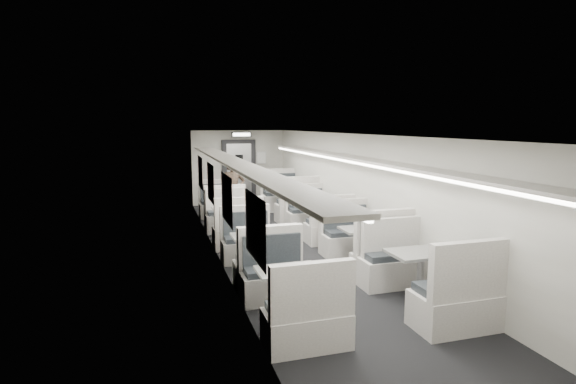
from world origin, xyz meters
TOP-DOWN VIEW (x-y plane):
  - room at (0.00, 0.00)m, footprint 3.24×12.24m
  - booth_left_a at (-1.00, 3.30)m, footprint 0.97×1.96m
  - booth_left_b at (-1.00, 1.52)m, footprint 1.03×2.09m
  - booth_left_c at (-1.00, -0.96)m, footprint 0.97×1.97m
  - booth_left_d at (-1.00, -2.99)m, footprint 1.00×2.04m
  - booth_right_a at (1.00, 3.64)m, footprint 1.15×2.34m
  - booth_right_b at (1.00, 1.32)m, footprint 1.01×2.05m
  - booth_right_c at (1.00, -1.17)m, footprint 1.02×2.07m
  - booth_right_d at (1.00, -3.01)m, footprint 1.11×2.26m
  - passenger at (-0.70, 2.98)m, footprint 0.65×0.45m
  - window_a at (-1.49, 3.40)m, footprint 0.02×1.18m
  - window_b at (-1.49, 1.20)m, footprint 0.02×1.18m
  - window_c at (-1.49, -1.00)m, footprint 0.02×1.18m
  - window_d at (-1.49, -3.20)m, footprint 0.02×1.18m
  - luggage_rack_left at (-1.24, -0.30)m, footprint 0.46×10.40m
  - luggage_rack_right at (1.24, -0.30)m, footprint 0.46×10.40m
  - vestibule_door at (0.00, 5.93)m, footprint 1.10×0.13m
  - exit_sign at (0.00, 5.44)m, footprint 0.62×0.12m
  - wall_notice at (0.75, 5.92)m, footprint 0.32×0.02m

SIDE VIEW (x-z plane):
  - booth_left_a at x=-1.00m, z-range -0.17..0.88m
  - booth_left_c at x=-1.00m, z-range -0.17..0.88m
  - booth_left_d at x=-1.00m, z-range -0.18..0.91m
  - booth_right_b at x=1.00m, z-range -0.18..0.92m
  - booth_right_c at x=1.00m, z-range -0.18..0.92m
  - booth_left_b at x=-1.00m, z-range -0.19..0.93m
  - booth_right_d at x=1.00m, z-range -0.20..1.01m
  - booth_right_a at x=1.00m, z-range -0.21..1.04m
  - passenger at x=-0.70m, z-range 0.00..1.72m
  - vestibule_door at x=0.00m, z-range -0.01..2.09m
  - room at x=0.00m, z-range -0.12..2.52m
  - window_a at x=-1.49m, z-range 0.93..1.77m
  - window_b at x=-1.49m, z-range 0.93..1.77m
  - window_c at x=-1.49m, z-range 0.93..1.77m
  - window_d at x=-1.49m, z-range 0.93..1.77m
  - wall_notice at x=0.75m, z-range 1.30..1.70m
  - luggage_rack_left at x=-1.24m, z-range 1.87..1.96m
  - luggage_rack_right at x=1.24m, z-range 1.87..1.96m
  - exit_sign at x=0.00m, z-range 2.20..2.36m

